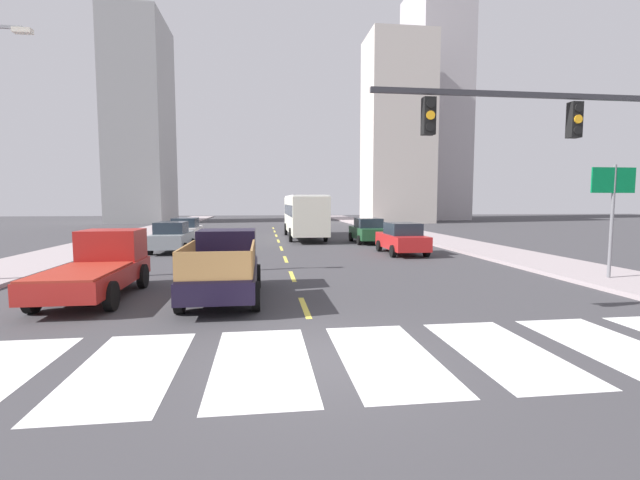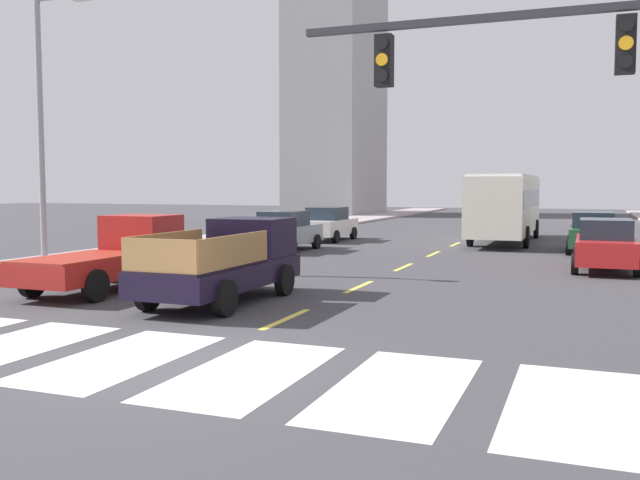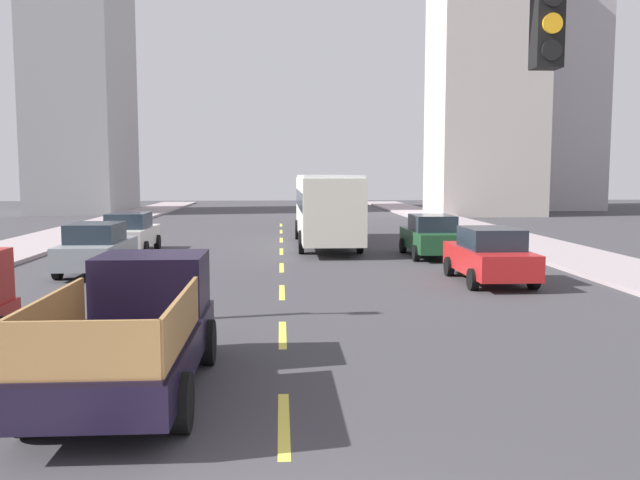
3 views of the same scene
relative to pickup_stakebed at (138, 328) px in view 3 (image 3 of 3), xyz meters
The scene contains 18 objects.
sidewalk_right 18.62m from the pickup_stakebed, 41.09° to the left, with size 3.82×110.00×0.15m, color #9D9093.
lane_dash_0 3.05m from the pickup_stakebed, 37.63° to the right, with size 0.16×2.40×0.01m, color #DFCC47.
lane_dash_1 4.07m from the pickup_stakebed, 54.51° to the left, with size 0.16×2.40×0.01m, color #DFCC47.
lane_dash_2 8.59m from the pickup_stakebed, 74.38° to the left, with size 0.16×2.40×0.01m, color #DFCC47.
lane_dash_3 13.46m from the pickup_stakebed, 80.13° to the left, with size 0.16×2.40×0.01m, color #DFCC47.
lane_dash_4 18.39m from the pickup_stakebed, 82.81° to the left, with size 0.16×2.40×0.01m, color #DFCC47.
lane_dash_5 23.36m from the pickup_stakebed, 84.34° to the left, with size 0.16×2.40×0.01m, color #DFCC47.
lane_dash_6 28.34m from the pickup_stakebed, 85.34° to the left, with size 0.16×2.40×0.01m, color #DFCC47.
lane_dash_7 33.32m from the pickup_stakebed, 86.04° to the left, with size 0.16×2.40×0.01m, color #DFCC47.
pickup_stakebed is the anchor object (origin of this frame).
city_bus 20.83m from the pickup_stakebed, 77.81° to the left, with size 2.72×10.80×3.32m.
sedan_mid 12.95m from the pickup_stakebed, 47.53° to the left, with size 2.02×4.40×1.72m.
sedan_near_right 12.90m from the pickup_stakebed, 107.93° to the left, with size 2.02×4.40×1.72m.
sedan_far 18.61m from the pickup_stakebed, 102.97° to the left, with size 2.02×4.40×1.72m.
sedan_near_left 18.06m from the pickup_stakebed, 62.27° to the left, with size 2.02×4.40×1.72m.
tower_tall_centre 63.39m from the pickup_stakebed, 62.46° to the left, with size 7.84×11.94×35.44m, color #A9A3A7.
block_mid_left 53.13m from the pickup_stakebed, 106.86° to the left, with size 7.06×11.48×26.86m, color gray.
block_mid_right 49.07m from the pickup_stakebed, 66.44° to the left, with size 8.41×7.42×24.29m, color beige.
Camera 3 is at (-0.03, -4.67, 3.37)m, focal length 37.09 mm.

